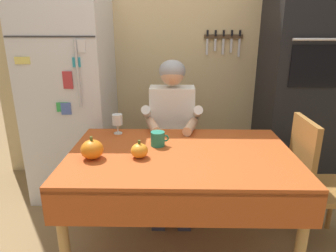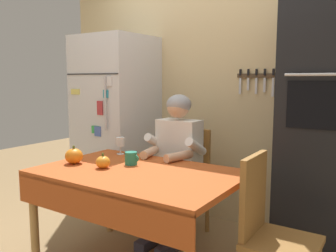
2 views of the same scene
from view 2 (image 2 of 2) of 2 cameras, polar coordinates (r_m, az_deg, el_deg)
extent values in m
cube|color=#D1B784|center=(3.43, 8.72, 6.33)|extent=(3.70, 0.10, 2.60)
cube|color=#4C3823|center=(3.24, 14.23, 7.95)|extent=(0.36, 0.02, 0.04)
cube|color=silver|center=(3.28, 11.64, 6.39)|extent=(0.02, 0.01, 0.15)
cube|color=black|center=(3.28, 11.69, 8.54)|extent=(0.02, 0.01, 0.06)
cube|color=silver|center=(3.25, 12.89, 6.65)|extent=(0.02, 0.01, 0.11)
cube|color=black|center=(3.25, 12.93, 8.52)|extent=(0.02, 0.01, 0.06)
cube|color=silver|center=(3.23, 14.13, 6.34)|extent=(0.02, 0.01, 0.14)
cube|color=black|center=(3.23, 14.19, 8.49)|extent=(0.02, 0.01, 0.06)
cube|color=silver|center=(3.21, 15.41, 6.44)|extent=(0.02, 0.01, 0.13)
cube|color=black|center=(3.20, 15.47, 8.45)|extent=(0.02, 0.01, 0.06)
cube|color=silver|center=(3.18, 16.69, 6.04)|extent=(0.02, 0.01, 0.16)
cube|color=black|center=(3.18, 16.77, 8.42)|extent=(0.02, 0.01, 0.06)
cube|color=silver|center=(3.68, -8.32, 0.17)|extent=(0.68, 0.68, 1.80)
cylinder|color=silver|center=(3.27, -10.14, 3.61)|extent=(0.02, 0.02, 0.50)
cube|color=#333335|center=(3.40, -12.36, 8.26)|extent=(0.67, 0.01, 0.01)
cube|color=teal|center=(3.28, -10.08, 5.16)|extent=(0.06, 0.01, 0.07)
cube|color=#E5D666|center=(3.57, -14.83, 5.41)|extent=(0.11, 0.01, 0.05)
cube|color=green|center=(3.41, -11.68, -0.59)|extent=(0.09, 0.02, 0.07)
cube|color=silver|center=(3.24, -9.52, 7.21)|extent=(0.06, 0.01, 0.09)
cube|color=#B73338|center=(3.34, -11.02, 2.90)|extent=(0.07, 0.01, 0.13)
cube|color=#4C66B7|center=(3.39, -11.37, -0.85)|extent=(0.08, 0.01, 0.09)
cube|color=black|center=(2.82, 24.32, 0.42)|extent=(0.60, 0.60, 2.10)
cube|color=black|center=(2.51, 23.40, 3.11)|extent=(0.42, 0.01, 0.32)
cylinder|color=silver|center=(2.48, 23.54, 7.69)|extent=(0.45, 0.02, 0.02)
cylinder|color=tan|center=(2.78, -20.92, -14.47)|extent=(0.06, 0.06, 0.70)
cylinder|color=tan|center=(3.26, -9.56, -10.75)|extent=(0.06, 0.06, 0.70)
cylinder|color=tan|center=(2.61, 12.34, -15.53)|extent=(0.06, 0.06, 0.70)
cube|color=#B24C1E|center=(2.47, -4.93, -7.68)|extent=(1.40, 0.90, 0.04)
cube|color=#B24C1E|center=(2.18, -12.30, -12.63)|extent=(1.40, 0.01, 0.20)
cube|color=#9E6B33|center=(3.13, 2.21, -9.86)|extent=(0.40, 0.40, 0.04)
cube|color=#9E6B33|center=(3.21, 3.89, -4.65)|extent=(0.36, 0.04, 0.48)
cylinder|color=#9E6B33|center=(3.16, -2.18, -14.03)|extent=(0.04, 0.04, 0.41)
cylinder|color=#9E6B33|center=(3.42, 1.20, -12.29)|extent=(0.04, 0.04, 0.41)
cylinder|color=#9E6B33|center=(2.99, 3.34, -15.33)|extent=(0.04, 0.04, 0.41)
cylinder|color=#9E6B33|center=(3.26, 6.40, -13.32)|extent=(0.04, 0.04, 0.41)
cube|color=#38384C|center=(3.03, -3.46, -18.44)|extent=(0.10, 0.22, 0.08)
cube|color=#38384C|center=(2.93, -0.13, -19.41)|extent=(0.10, 0.22, 0.08)
cylinder|color=#38384C|center=(3.00, -2.78, -14.76)|extent=(0.09, 0.09, 0.38)
cylinder|color=#38384C|center=(2.89, 0.55, -15.60)|extent=(0.09, 0.09, 0.38)
cube|color=#38384C|center=(3.02, -0.85, -9.12)|extent=(0.12, 0.40, 0.11)
cube|color=#38384C|center=(2.93, 2.11, -9.66)|extent=(0.12, 0.40, 0.11)
cube|color=white|center=(3.01, 1.85, -3.53)|extent=(0.36, 0.20, 0.48)
cylinder|color=white|center=(3.05, -2.05, -2.61)|extent=(0.07, 0.26, 0.18)
cylinder|color=white|center=(2.84, 4.56, -3.38)|extent=(0.07, 0.26, 0.18)
cylinder|color=#D8A884|center=(2.89, -3.02, -4.29)|extent=(0.13, 0.27, 0.07)
cylinder|color=#D8A884|center=(2.74, 1.73, -4.95)|extent=(0.13, 0.27, 0.07)
sphere|color=#D8A884|center=(2.94, 1.67, 3.11)|extent=(0.19, 0.19, 0.19)
ellipsoid|color=#99999E|center=(2.95, 1.78, 3.51)|extent=(0.21, 0.21, 0.17)
cube|color=#9E6B33|center=(2.23, 18.07, -17.68)|extent=(0.40, 0.40, 0.04)
cube|color=#9E6B33|center=(2.18, 13.71, -10.77)|extent=(0.04, 0.36, 0.48)
cylinder|color=#237F66|center=(2.63, -6.04, -5.24)|extent=(0.09, 0.09, 0.10)
torus|color=#237F66|center=(2.60, -5.18, -5.27)|extent=(0.05, 0.01, 0.05)
cylinder|color=white|center=(3.00, -7.72, -4.52)|extent=(0.06, 0.06, 0.01)
cylinder|color=white|center=(3.00, -7.74, -3.87)|extent=(0.01, 0.01, 0.06)
cylinder|color=white|center=(2.98, -7.76, -2.55)|extent=(0.08, 0.08, 0.08)
ellipsoid|color=orange|center=(2.73, -15.08, -4.75)|extent=(0.13, 0.13, 0.11)
cylinder|color=#4C6023|center=(2.72, -15.13, -3.34)|extent=(0.02, 0.02, 0.02)
ellipsoid|color=orange|center=(2.55, -10.52, -5.79)|extent=(0.10, 0.10, 0.09)
cylinder|color=#4C6023|center=(2.54, -10.55, -4.58)|extent=(0.02, 0.02, 0.02)
camera|label=1|loc=(1.54, -52.28, 8.95)|focal=32.10mm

